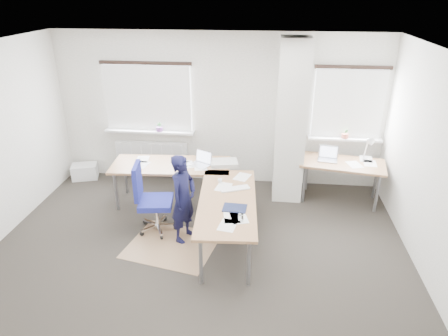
# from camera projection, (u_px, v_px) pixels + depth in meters

# --- Properties ---
(ground) EXTENTS (6.00, 6.00, 0.00)m
(ground) POSITION_uv_depth(u_px,v_px,m) (197.00, 256.00, 5.65)
(ground) COLOR black
(ground) RESTS_ON ground
(room_shell) EXTENTS (6.04, 5.04, 2.82)m
(room_shell) POSITION_uv_depth(u_px,v_px,m) (213.00, 129.00, 5.32)
(room_shell) COLOR beige
(room_shell) RESTS_ON ground
(floor_mat) EXTENTS (1.42, 1.28, 0.01)m
(floor_mat) POSITION_uv_depth(u_px,v_px,m) (172.00, 245.00, 5.88)
(floor_mat) COLOR #9D7855
(floor_mat) RESTS_ON ground
(white_crate) EXTENTS (0.56, 0.46, 0.29)m
(white_crate) POSITION_uv_depth(u_px,v_px,m) (85.00, 171.00, 7.89)
(white_crate) COLOR white
(white_crate) RESTS_ON ground
(desk_main) EXTENTS (2.57, 2.62, 0.96)m
(desk_main) POSITION_uv_depth(u_px,v_px,m) (200.00, 182.00, 6.22)
(desk_main) COLOR olive
(desk_main) RESTS_ON ground
(desk_side) EXTENTS (1.50, 0.93, 1.22)m
(desk_side) POSITION_uv_depth(u_px,v_px,m) (343.00, 165.00, 6.86)
(desk_side) COLOR olive
(desk_side) RESTS_ON ground
(task_chair) EXTENTS (0.61, 0.61, 1.12)m
(task_chair) POSITION_uv_depth(u_px,v_px,m) (154.00, 213.00, 6.13)
(task_chair) COLOR navy
(task_chair) RESTS_ON ground
(person) EXTENTS (0.49, 0.58, 1.35)m
(person) POSITION_uv_depth(u_px,v_px,m) (183.00, 199.00, 5.78)
(person) COLOR black
(person) RESTS_ON ground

